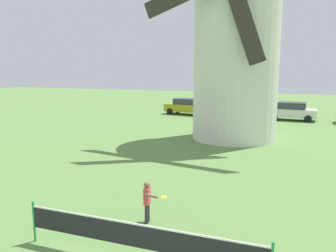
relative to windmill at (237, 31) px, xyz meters
The scene contains 6 objects.
windmill is the anchor object (origin of this frame).
tennis_net 16.42m from the windmill, 88.09° to the right, with size 6.03×0.06×1.10m.
player_far 14.50m from the windmill, 90.65° to the right, with size 0.76×0.42×1.25m.
parked_car_mustard 13.30m from the windmill, 122.03° to the left, with size 4.53×2.37×1.56m.
parked_car_green 11.47m from the windmill, 99.40° to the left, with size 4.04×2.27×1.56m.
parked_car_cream 11.91m from the windmill, 71.30° to the left, with size 4.14×2.04×1.56m.
Camera 1 is at (2.80, -4.37, 4.51)m, focal length 36.95 mm.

